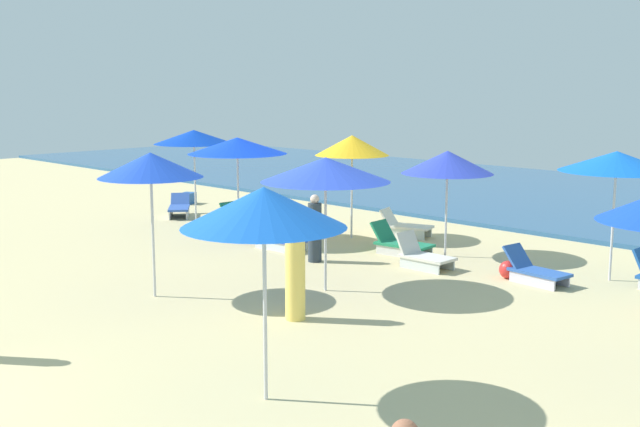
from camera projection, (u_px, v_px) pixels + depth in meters
name	position (u px, v px, depth m)	size (l,w,h in m)	color
ocean	(633.00, 204.00, 25.64)	(60.00, 13.36, 0.12)	#2B5886
umbrella_0	(194.00, 137.00, 22.12)	(2.22, 2.22, 2.63)	silver
lounge_chair_0_0	(179.00, 208.00, 23.68)	(1.47, 1.34, 0.62)	silver
umbrella_1	(617.00, 161.00, 15.67)	(2.24, 2.24, 2.61)	silver
lounge_chair_1_0	(535.00, 270.00, 15.82)	(1.38, 0.69, 0.70)	silver
umbrella_2	(447.00, 162.00, 17.92)	(2.08, 2.08, 2.43)	silver
lounge_chair_2_0	(423.00, 256.00, 17.09)	(1.23, 0.65, 0.74)	silver
lounge_chair_2_1	(400.00, 243.00, 18.47)	(1.48, 0.80, 0.73)	silver
umbrella_3	(264.00, 208.00, 9.66)	(2.04, 2.04, 2.70)	silver
umbrella_4	(326.00, 170.00, 14.90)	(2.45, 2.45, 2.56)	silver
umbrella_6	(237.00, 146.00, 19.72)	(2.46, 2.46, 2.59)	silver
lounge_chair_6_0	(241.00, 220.00, 21.50)	(1.35, 0.63, 0.71)	silver
lounge_chair_6_1	(278.00, 239.00, 19.09)	(1.48, 0.70, 0.63)	silver
umbrella_8	(151.00, 165.00, 14.47)	(1.91, 1.91, 2.69)	silver
umbrella_9	(352.00, 145.00, 20.05)	(1.88, 1.88, 2.63)	silver
lounge_chair_9_0	(405.00, 226.00, 20.56)	(1.42, 0.96, 0.70)	silver
beachgoer_1	(295.00, 275.00, 13.32)	(0.35, 0.35, 1.64)	#F9D561
beachgoer_4	(315.00, 230.00, 17.64)	(0.42, 0.42, 1.51)	#2C3742
beach_ball_1	(508.00, 270.00, 16.20)	(0.37, 0.37, 0.37)	red
cooler_box_2	(188.00, 198.00, 26.11)	(0.52, 0.39, 0.36)	#2A5DA7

